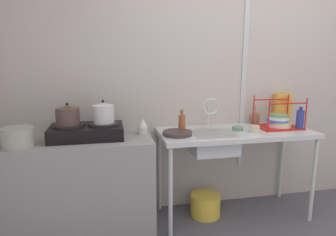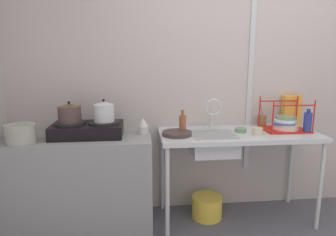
% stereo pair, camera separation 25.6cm
% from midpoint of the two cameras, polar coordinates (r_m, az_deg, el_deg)
% --- Properties ---
extents(wall_back, '(5.36, 0.10, 2.59)m').
position_cam_midpoint_polar(wall_back, '(3.08, 11.33, 7.40)').
color(wall_back, '#BCB3AD').
rests_on(wall_back, ground).
extents(wall_metal_strip, '(0.05, 0.01, 2.07)m').
position_cam_midpoint_polar(wall_metal_strip, '(3.03, 12.29, 9.76)').
color(wall_metal_strip, silver).
extents(counter_concrete, '(1.22, 0.59, 0.84)m').
position_cam_midpoint_polar(counter_concrete, '(2.73, -19.29, -12.46)').
color(counter_concrete, gray).
rests_on(counter_concrete, ground).
extents(counter_sink, '(1.42, 0.59, 0.84)m').
position_cam_midpoint_polar(counter_sink, '(2.78, 10.39, -3.80)').
color(counter_sink, silver).
rests_on(counter_sink, ground).
extents(stove, '(0.59, 0.35, 0.13)m').
position_cam_midpoint_polar(stove, '(2.57, -18.29, -2.49)').
color(stove, black).
rests_on(stove, counter_concrete).
extents(pot_on_left_burner, '(0.19, 0.19, 0.18)m').
position_cam_midpoint_polar(pot_on_left_burner, '(2.56, -21.64, 0.54)').
color(pot_on_left_burner, '#4B3936').
rests_on(pot_on_left_burner, stove).
extents(pot_on_right_burner, '(0.18, 0.18, 0.19)m').
position_cam_midpoint_polar(pot_on_right_burner, '(2.52, -15.29, 0.99)').
color(pot_on_right_burner, silver).
rests_on(pot_on_right_burner, stove).
extents(pot_beside_stove, '(0.23, 0.23, 0.15)m').
position_cam_midpoint_polar(pot_beside_stove, '(2.52, -29.81, -3.33)').
color(pot_beside_stove, '#9B9D90').
rests_on(pot_beside_stove, counter_concrete).
extents(percolator, '(0.09, 0.09, 0.14)m').
position_cam_midpoint_polar(percolator, '(2.60, -7.75, -1.69)').
color(percolator, silver).
rests_on(percolator, counter_concrete).
extents(sink_basin, '(0.39, 0.37, 0.17)m').
position_cam_midpoint_polar(sink_basin, '(2.66, 5.82, -4.77)').
color(sink_basin, silver).
rests_on(sink_basin, counter_sink).
extents(faucet, '(0.16, 0.09, 0.30)m').
position_cam_midpoint_polar(faucet, '(2.76, 5.62, 1.88)').
color(faucet, silver).
rests_on(faucet, counter_sink).
extents(frying_pan, '(0.26, 0.26, 0.03)m').
position_cam_midpoint_polar(frying_pan, '(2.55, -1.04, -3.00)').
color(frying_pan, '#3E3131').
rests_on(frying_pan, counter_sink).
extents(dish_rack, '(0.40, 0.31, 0.30)m').
position_cam_midpoint_polar(dish_rack, '(2.98, 18.38, -0.70)').
color(dish_rack, red).
rests_on(dish_rack, counter_sink).
extents(cup_by_rack, '(0.09, 0.09, 0.06)m').
position_cam_midpoint_polar(cup_by_rack, '(2.73, 13.93, -2.11)').
color(cup_by_rack, beige).
rests_on(cup_by_rack, counter_sink).
extents(small_bowl_on_drainboard, '(0.10, 0.10, 0.04)m').
position_cam_midpoint_polar(small_bowl_on_drainboard, '(2.78, 10.83, -2.03)').
color(small_bowl_on_drainboard, '#628D67').
rests_on(small_bowl_on_drainboard, counter_sink).
extents(bottle_by_sink, '(0.06, 0.06, 0.21)m').
position_cam_midpoint_polar(bottle_by_sink, '(2.63, -0.06, -1.05)').
color(bottle_by_sink, '#975230').
rests_on(bottle_by_sink, counter_sink).
extents(bottle_by_rack, '(0.07, 0.07, 0.22)m').
position_cam_midpoint_polar(bottle_by_rack, '(2.96, 22.04, -0.30)').
color(bottle_by_rack, navy).
rests_on(bottle_by_rack, counter_sink).
extents(cereal_box, '(0.18, 0.08, 0.30)m').
position_cam_midpoint_polar(cereal_box, '(3.22, 19.19, 1.76)').
color(cereal_box, gold).
rests_on(cereal_box, counter_sink).
extents(utensil_jar, '(0.08, 0.08, 0.22)m').
position_cam_midpoint_polar(utensil_jar, '(3.09, 14.32, -0.15)').
color(utensil_jar, olive).
rests_on(utensil_jar, counter_sink).
extents(bucket_on_floor, '(0.29, 0.29, 0.21)m').
position_cam_midpoint_polar(bucket_on_floor, '(2.98, 4.73, -16.51)').
color(bucket_on_floor, yellow).
rests_on(bucket_on_floor, ground).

